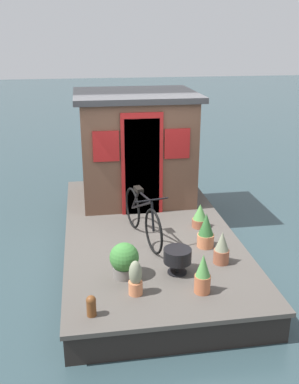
% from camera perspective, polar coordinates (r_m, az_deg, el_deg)
% --- Properties ---
extents(ground_plane, '(60.00, 60.00, 0.00)m').
position_cam_1_polar(ground_plane, '(7.42, -0.24, -7.84)').
color(ground_plane, '#2D4247').
extents(houseboat_deck, '(5.16, 2.68, 0.45)m').
position_cam_1_polar(houseboat_deck, '(7.32, -0.24, -6.27)').
color(houseboat_deck, '#4C4742').
rests_on(houseboat_deck, ground_plane).
extents(houseboat_cabin, '(1.89, 2.22, 2.02)m').
position_cam_1_polar(houseboat_cabin, '(8.25, -1.81, 6.05)').
color(houseboat_cabin, brown).
rests_on(houseboat_cabin, houseboat_deck).
extents(bicycle, '(1.60, 0.51, 0.81)m').
position_cam_1_polar(bicycle, '(6.70, -0.94, -3.24)').
color(bicycle, black).
rests_on(bicycle, houseboat_deck).
extents(potted_plant_basil, '(0.20, 0.20, 0.52)m').
position_cam_1_polar(potted_plant_basil, '(5.46, 7.00, -10.70)').
color(potted_plant_basil, '#B2603D').
rests_on(potted_plant_basil, houseboat_deck).
extents(potted_plant_lavender, '(0.18, 0.18, 0.46)m').
position_cam_1_polar(potted_plant_lavender, '(5.41, -1.85, -11.30)').
color(potted_plant_lavender, '#C6754C').
rests_on(potted_plant_lavender, houseboat_deck).
extents(potted_plant_thyme, '(0.22, 0.22, 0.47)m').
position_cam_1_polar(potted_plant_thyme, '(6.15, 9.45, -7.30)').
color(potted_plant_thyme, '#935138').
rests_on(potted_plant_thyme, houseboat_deck).
extents(potted_plant_succulent, '(0.39, 0.39, 0.47)m').
position_cam_1_polar(potted_plant_succulent, '(5.76, -3.32, -8.89)').
color(potted_plant_succulent, slate).
rests_on(potted_plant_succulent, houseboat_deck).
extents(potted_plant_fern, '(0.25, 0.25, 0.53)m').
position_cam_1_polar(potted_plant_fern, '(6.56, 7.41, -5.12)').
color(potted_plant_fern, '#C6754C').
rests_on(potted_plant_fern, houseboat_deck).
extents(potted_plant_rosemary, '(0.26, 0.26, 0.40)m').
position_cam_1_polar(potted_plant_rosemary, '(7.22, 6.63, -3.16)').
color(potted_plant_rosemary, '#935138').
rests_on(potted_plant_rosemary, houseboat_deck).
extents(charcoal_grill, '(0.37, 0.37, 0.35)m').
position_cam_1_polar(charcoal_grill, '(5.84, 3.69, -8.43)').
color(charcoal_grill, black).
rests_on(charcoal_grill, houseboat_deck).
extents(mooring_bollard, '(0.12, 0.12, 0.26)m').
position_cam_1_polar(mooring_bollard, '(5.12, -7.65, -14.47)').
color(mooring_bollard, brown).
rests_on(mooring_bollard, houseboat_deck).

